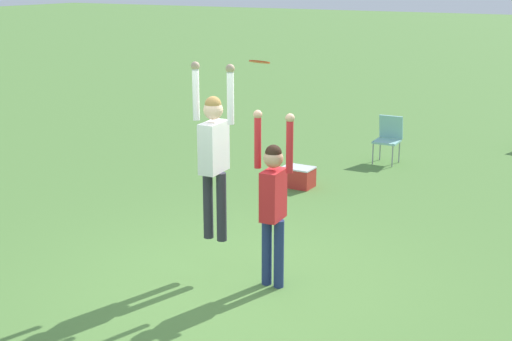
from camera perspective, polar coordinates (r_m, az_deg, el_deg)
name	(u,v)px	position (r m, az deg, el deg)	size (l,w,h in m)	color
ground_plane	(234,283)	(8.63, -1.80, -9.01)	(120.00, 120.00, 0.00)	#56843D
person_jumping	(214,148)	(8.37, -3.40, 1.79)	(0.58, 0.44, 2.14)	#2D2D38
person_defending	(273,196)	(8.18, 1.38, -2.09)	(0.51, 0.38, 2.10)	navy
frisbee	(259,62)	(8.07, 0.28, 8.69)	(0.24, 0.24, 0.06)	#E04C23
camping_chair_0	(389,135)	(14.07, 10.57, 2.78)	(0.48, 0.52, 0.92)	gray
cooler_box	(298,177)	(12.34, 3.39, -0.51)	(0.53, 0.38, 0.35)	red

